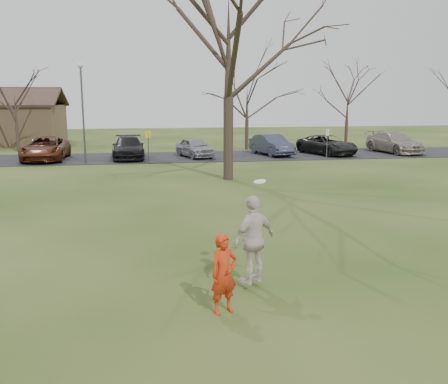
{
  "coord_description": "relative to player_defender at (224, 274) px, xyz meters",
  "views": [
    {
      "loc": [
        -2.13,
        -9.2,
        4.1
      ],
      "look_at": [
        0.0,
        4.0,
        1.5
      ],
      "focal_mm": 38.68,
      "sensor_mm": 36.0,
      "label": 1
    }
  ],
  "objects": [
    {
      "name": "ground",
      "position": [
        0.73,
        0.52,
        -0.78
      ],
      "size": [
        120.0,
        120.0,
        0.0
      ],
      "primitive_type": "plane",
      "color": "#1E380F",
      "rests_on": "ground"
    },
    {
      "name": "parking_strip",
      "position": [
        0.73,
        25.52,
        -0.76
      ],
      "size": [
        62.0,
        6.5,
        0.04
      ],
      "primitive_type": "cube",
      "color": "black",
      "rests_on": "ground"
    },
    {
      "name": "player_defender",
      "position": [
        0.0,
        0.0,
        0.0
      ],
      "size": [
        0.67,
        0.56,
        1.57
      ],
      "primitive_type": "imported",
      "rotation": [
        0.0,
        0.0,
        0.38
      ],
      "color": "red",
      "rests_on": "ground"
    },
    {
      "name": "car_2",
      "position": [
        -8.04,
        24.97,
        0.03
      ],
      "size": [
        2.63,
        5.63,
        1.56
      ],
      "primitive_type": "imported",
      "rotation": [
        0.0,
        0.0,
        0.01
      ],
      "color": "#4C2111",
      "rests_on": "parking_strip"
    },
    {
      "name": "car_3",
      "position": [
        -2.62,
        25.1,
        0.0
      ],
      "size": [
        2.26,
        5.22,
        1.5
      ],
      "primitive_type": "imported",
      "rotation": [
        0.0,
        0.0,
        0.03
      ],
      "color": "black",
      "rests_on": "parking_strip"
    },
    {
      "name": "car_4",
      "position": [
        1.95,
        25.08,
        -0.07
      ],
      "size": [
        2.73,
        4.26,
        1.35
      ],
      "primitive_type": "imported",
      "rotation": [
        0.0,
        0.0,
        0.31
      ],
      "color": "gray",
      "rests_on": "parking_strip"
    },
    {
      "name": "car_5",
      "position": [
        7.64,
        25.51,
        0.0
      ],
      "size": [
        2.6,
        4.77,
        1.49
      ],
      "primitive_type": "imported",
      "rotation": [
        0.0,
        0.0,
        0.24
      ],
      "color": "#34374E",
      "rests_on": "parking_strip"
    },
    {
      "name": "car_6",
      "position": [
        11.79,
        25.24,
        -0.04
      ],
      "size": [
        3.82,
        5.56,
        1.41
      ],
      "primitive_type": "imported",
      "rotation": [
        0.0,
        0.0,
        0.32
      ],
      "color": "black",
      "rests_on": "parking_strip"
    },
    {
      "name": "car_7",
      "position": [
        17.26,
        25.48,
        0.03
      ],
      "size": [
        2.93,
        5.57,
        1.54
      ],
      "primitive_type": "imported",
      "rotation": [
        0.0,
        0.0,
        0.15
      ],
      "color": "gray",
      "rests_on": "parking_strip"
    },
    {
      "name": "catching_play",
      "position": [
        0.84,
        1.12,
        0.32
      ],
      "size": [
        1.22,
        1.0,
        2.25
      ],
      "color": "beige",
      "rests_on": "ground"
    },
    {
      "name": "lamp_post",
      "position": [
        -5.27,
        23.02,
        3.18
      ],
      "size": [
        0.34,
        0.34,
        6.27
      ],
      "color": "#47474C",
      "rests_on": "ground"
    },
    {
      "name": "sign_yellow",
      "position": [
        -1.27,
        22.52,
        0.67
      ],
      "size": [
        0.35,
        0.35,
        2.08
      ],
      "color": "#47474C",
      "rests_on": "ground"
    },
    {
      "name": "sign_white",
      "position": [
        10.73,
        22.52,
        0.67
      ],
      "size": [
        0.35,
        0.35,
        2.08
      ],
      "color": "#47474C",
      "rests_on": "ground"
    },
    {
      "name": "big_tree",
      "position": [
        2.73,
        15.52,
        6.22
      ],
      "size": [
        9.0,
        9.0,
        14.0
      ],
      "primitive_type": null,
      "color": "#352821",
      "rests_on": "ground"
    },
    {
      "name": "small_tree_row",
      "position": [
        5.12,
        30.58,
        3.11
      ],
      "size": [
        55.0,
        5.9,
        8.5
      ],
      "color": "#352821",
      "rests_on": "ground"
    }
  ]
}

